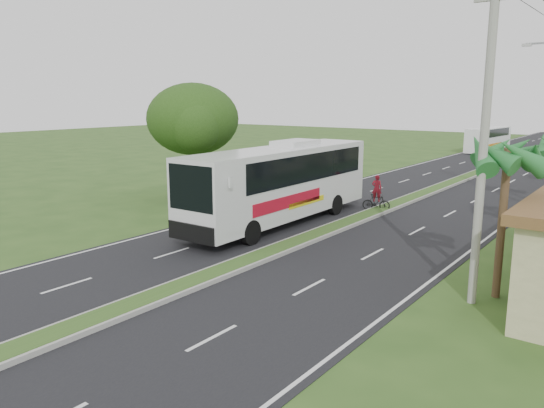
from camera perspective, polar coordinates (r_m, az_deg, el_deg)
The scene contains 11 objects.
ground at distance 20.91m, azimuth -4.13°, elevation -6.97°, with size 180.00×180.00×0.00m, color #2C4B1B.
road_asphalt at distance 37.91m, azimuth 15.96°, elevation 0.96°, with size 14.00×160.00×0.02m, color black.
median_strip at distance 37.90m, azimuth 15.97°, elevation 1.10°, with size 1.20×160.00×0.18m.
lane_edge_left at distance 40.70m, azimuth 7.12°, elevation 1.99°, with size 0.12×160.00×0.01m, color silver.
lane_edge_right at distance 36.17m, azimuth 25.91°, elevation -0.25°, with size 0.12×160.00×0.01m, color silver.
palm_verge_a at distance 18.53m, azimuth 24.02°, elevation 4.72°, with size 2.40×2.40×5.45m.
shade_tree at distance 35.48m, azimuth -8.61°, elevation 8.75°, with size 6.30×6.00×7.54m.
utility_pole_a at distance 17.61m, azimuth 21.94°, elevation 7.64°, with size 1.60×0.28×11.00m.
coach_bus_main at distance 27.80m, azimuth 1.07°, elevation 2.70°, with size 2.99×13.44×4.33m.
coach_bus_far at distance 71.12m, azimuth 22.25°, elevation 6.59°, with size 2.91×10.28×2.96m.
motorcyclist at distance 31.81m, azimuth 11.16°, elevation 0.64°, with size 1.67×0.97×2.14m.
Camera 1 is at (13.00, -15.01, 6.57)m, focal length 35.00 mm.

